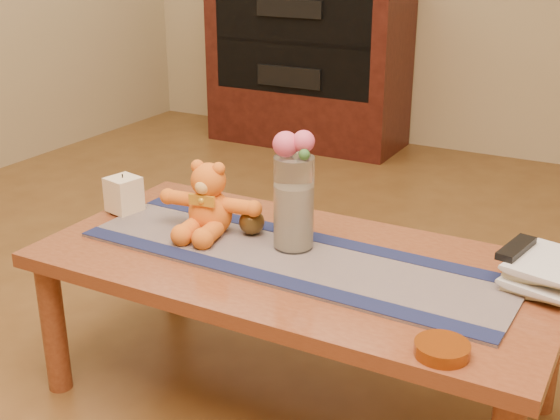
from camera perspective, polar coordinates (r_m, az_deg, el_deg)
The scene contains 30 objects.
floor at distance 2.19m, azimuth 1.18°, elevation -14.51°, with size 5.50×5.50×0.00m, color brown.
coffee_table_top at distance 1.97m, azimuth 1.28°, elevation -4.31°, with size 1.40×0.70×0.04m, color brown.
table_leg_fl at distance 2.22m, azimuth -17.39°, elevation -8.79°, with size 0.07×0.07×0.41m, color brown.
table_leg_bl at distance 2.60m, azimuth -8.39°, elevation -3.43°, with size 0.07×0.07×0.41m, color brown.
table_leg_br at distance 2.17m, azimuth 20.41°, elevation -10.01°, with size 0.07×0.07×0.41m, color brown.
persian_runner at distance 1.96m, azimuth 0.93°, elevation -3.73°, with size 1.20×0.35×0.01m, color #16193F.
runner_border_near at distance 1.84m, azimuth -1.29°, elevation -5.23°, with size 1.20×0.06×0.00m, color #151B41.
runner_border_far at distance 2.07m, azimuth 2.89°, elevation -2.15°, with size 1.20×0.06×0.00m, color #151B41.
teddy_bear at distance 2.09m, azimuth -5.55°, elevation 0.91°, with size 0.30×0.24×0.20m, color orange, non-canonical shape.
pillar_candle at distance 2.30m, azimuth -12.19°, elevation 1.23°, with size 0.09×0.09×0.11m, color #FAE2B8.
candle_wick at distance 2.28m, azimuth -12.31°, elevation 2.64°, with size 0.00×0.00×0.01m, color black.
glass_vase at distance 1.96m, azimuth 1.09°, elevation 0.56°, with size 0.11×0.11×0.26m, color silver.
potpourri_fill at distance 1.98m, azimuth 1.08°, elevation -0.50°, with size 0.09×0.09×0.18m, color beige.
rose_left at distance 1.91m, azimuth 0.45°, elevation 5.20°, with size 0.07×0.07×0.07m, color #E14F74.
rose_right at distance 1.90m, azimuth 1.87°, elevation 5.42°, with size 0.06×0.06×0.06m, color #E14F74.
blue_flower_back at distance 1.94m, azimuth 1.86°, elevation 5.20°, with size 0.04×0.04×0.04m, color #47479A.
blue_flower_side at distance 1.95m, azimuth 0.61°, elevation 5.03°, with size 0.04×0.04×0.04m, color #47479A.
leaf_sprig at distance 1.88m, azimuth 1.92°, elevation 4.38°, with size 0.03×0.03×0.03m, color #33662D.
bronze_ball at distance 2.08m, azimuth -2.24°, elevation -0.95°, with size 0.07×0.07×0.07m, color #4D3819.
book_bottom at distance 1.95m, azimuth 17.96°, elevation -4.77°, with size 0.17×0.22×0.02m, color beige.
book_lower at distance 1.94m, azimuth 18.12°, elevation -4.34°, with size 0.16×0.22×0.02m, color beige.
book_upper at distance 1.94m, azimuth 17.96°, elevation -3.68°, with size 0.17×0.22×0.02m, color beige.
book_top at distance 1.92m, azimuth 18.24°, elevation -3.29°, with size 0.16×0.22×0.02m, color beige.
tv_remote at distance 1.91m, azimuth 18.10°, elevation -2.86°, with size 0.04×0.16×0.02m, color black.
amber_dish at distance 1.57m, azimuth 12.63°, elevation -10.64°, with size 0.12×0.12×0.03m, color #BF5914.
media_cabinet at distance 4.59m, azimuth 2.25°, elevation 12.03°, with size 1.20×0.50×1.10m, color black.
cabinet_cavity at distance 4.37m, azimuth 0.86°, elevation 13.03°, with size 1.02×0.03×0.61m, color black.
cabinet_shelf at distance 4.45m, azimuth 1.39°, elevation 13.16°, with size 1.02×0.20×0.03m, color black.
stereo_upper at distance 4.44m, azimuth 1.53°, elevation 15.73°, with size 0.42×0.28×0.10m, color black.
stereo_lower at distance 4.50m, azimuth 1.48°, elevation 10.69°, with size 0.42×0.28×0.12m, color black.
Camera 1 is at (0.81, -1.59, 1.28)m, focal length 46.47 mm.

